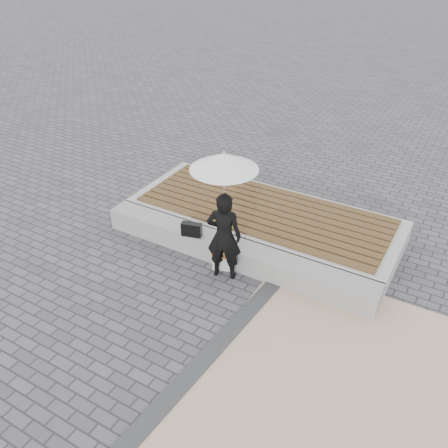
{
  "coord_description": "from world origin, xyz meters",
  "views": [
    {
      "loc": [
        3.16,
        -4.13,
        4.95
      ],
      "look_at": [
        0.06,
        1.22,
        1.0
      ],
      "focal_mm": 38.08,
      "sensor_mm": 36.0,
      "label": 1
    }
  ],
  "objects": [
    {
      "name": "canvas_tote",
      "position": [
        -0.05,
        1.35,
        0.17
      ],
      "size": [
        0.35,
        0.25,
        0.34
      ],
      "primitive_type": "cube",
      "rotation": [
        0.0,
        0.0,
        0.38
      ],
      "color": "silver",
      "rests_on": "ground"
    },
    {
      "name": "seating_ledge",
      "position": [
        0.0,
        1.6,
        0.2
      ],
      "size": [
        5.0,
        0.45,
        0.4
      ],
      "primitive_type": "cube",
      "color": "gray",
      "rests_on": "ground"
    },
    {
      "name": "timber_decking",
      "position": [
        0.0,
        2.8,
        0.42
      ],
      "size": [
        4.6,
        1.8,
        0.04
      ],
      "primitive_type": null,
      "color": "brown",
      "rests_on": "timber_platform"
    },
    {
      "name": "woman",
      "position": [
        0.06,
        1.22,
        0.77
      ],
      "size": [
        0.64,
        0.51,
        1.54
      ],
      "primitive_type": "imported",
      "rotation": [
        0.0,
        0.0,
        3.43
      ],
      "color": "black",
      "rests_on": "ground"
    },
    {
      "name": "edging_band",
      "position": [
        0.75,
        -0.5,
        0.02
      ],
      "size": [
        0.61,
        5.2,
        0.04
      ],
      "primitive_type": "cube",
      "rotation": [
        0.0,
        0.0,
        -0.07
      ],
      "color": "#323335",
      "rests_on": "ground"
    },
    {
      "name": "parasol",
      "position": [
        0.06,
        1.22,
        2.06
      ],
      "size": [
        1.01,
        1.01,
        1.29
      ],
      "rotation": [
        0.0,
        0.0,
        0.36
      ],
      "color": "silver",
      "rests_on": "ground"
    },
    {
      "name": "ground",
      "position": [
        0.0,
        0.0,
        0.0
      ],
      "size": [
        80.0,
        80.0,
        0.0
      ],
      "primitive_type": "plane",
      "color": "#4D4C52",
      "rests_on": "ground"
    },
    {
      "name": "handbag",
      "position": [
        -0.71,
        1.44,
        0.52
      ],
      "size": [
        0.37,
        0.21,
        0.25
      ],
      "primitive_type": "cube",
      "rotation": [
        0.0,
        0.0,
        0.27
      ],
      "color": "black",
      "rests_on": "seating_ledge"
    },
    {
      "name": "timber_platform",
      "position": [
        0.0,
        2.8,
        0.2
      ],
      "size": [
        5.0,
        2.0,
        0.4
      ],
      "primitive_type": "cube",
      "color": "#A8A9A4",
      "rests_on": "ground"
    },
    {
      "name": "terrazzo_zone",
      "position": [
        3.2,
        -0.5,
        0.01
      ],
      "size": [
        5.0,
        5.0,
        0.02
      ],
      "primitive_type": "cube",
      "color": "tan",
      "rests_on": "ground"
    },
    {
      "name": "magazine",
      "position": [
        -0.05,
        1.3,
        0.35
      ],
      "size": [
        0.35,
        0.28,
        0.01
      ],
      "primitive_type": "cube",
      "rotation": [
        0.0,
        0.0,
        0.17
      ],
      "color": "#F34535",
      "rests_on": "canvas_tote"
    }
  ]
}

